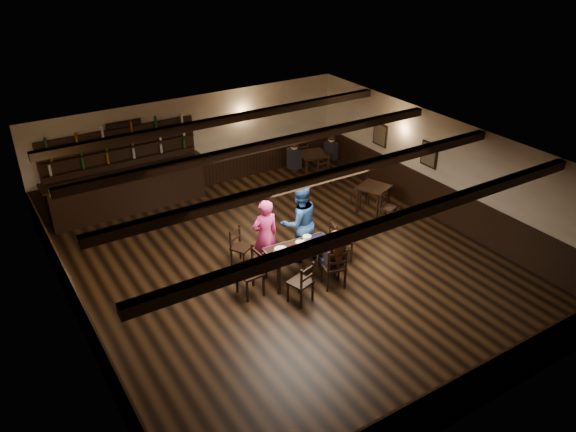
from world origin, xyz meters
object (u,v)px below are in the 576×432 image
woman_pink (265,236)px  chair_near_left (304,280)px  chair_near_right (335,265)px  dining_table (301,251)px  man_blue (299,223)px  cake (281,251)px  bar_counter (127,184)px

woman_pink → chair_near_left: bearing=93.4°
chair_near_right → dining_table: bearing=119.4°
dining_table → chair_near_left: 0.92m
man_blue → cake: 1.07m
chair_near_left → cake: size_ratio=2.74×
bar_counter → cake: bearing=-72.2°
chair_near_left → man_blue: size_ratio=0.50×
bar_counter → chair_near_right: bearing=-66.8°
chair_near_left → bar_counter: bar_counter is taller
chair_near_left → bar_counter: 6.12m
chair_near_right → cake: 1.17m
woman_pink → man_blue: size_ratio=0.91×
man_blue → cake: (-0.86, -0.62, -0.13)m
chair_near_right → chair_near_left: bearing=-174.3°
chair_near_right → cake: bearing=139.5°
cake → bar_counter: 5.32m
chair_near_left → cake: (-0.02, 0.83, 0.26)m
chair_near_left → man_blue: 1.72m
dining_table → bar_counter: bar_counter is taller
cake → bar_counter: size_ratio=0.08×
woman_pink → bar_counter: (-1.62, 4.43, -0.13)m
chair_near_left → chair_near_right: size_ratio=0.96×
dining_table → chair_near_right: (0.40, -0.71, -0.10)m
dining_table → man_blue: man_blue is taller
chair_near_right → woman_pink: (-0.88, 1.38, 0.29)m
chair_near_left → woman_pink: bearing=91.3°
cake → chair_near_right: bearing=-40.5°
chair_near_left → chair_near_right: 0.85m
chair_near_left → woman_pink: (-0.03, 1.46, 0.31)m
chair_near_right → woman_pink: size_ratio=0.57×
chair_near_right → bar_counter: size_ratio=0.23×
man_blue → bar_counter: size_ratio=0.44×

